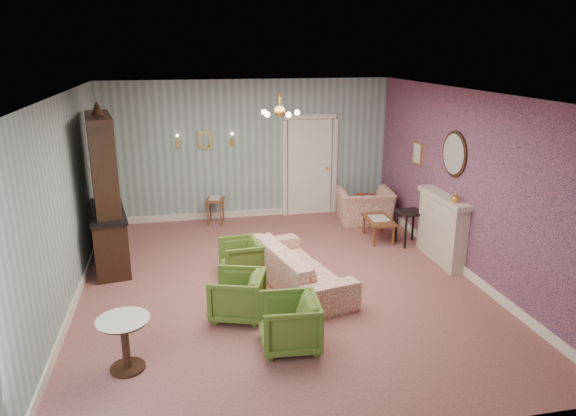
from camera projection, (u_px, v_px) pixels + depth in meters
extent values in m
plane|color=#996059|center=(281.00, 284.00, 8.18)|extent=(7.00, 7.00, 0.00)
plane|color=white|center=(280.00, 93.00, 7.33)|extent=(7.00, 7.00, 0.00)
plane|color=gray|center=(249.00, 150.00, 11.03)|extent=(6.00, 0.00, 6.00)
plane|color=gray|center=(357.00, 302.00, 4.47)|extent=(6.00, 0.00, 6.00)
plane|color=gray|center=(64.00, 206.00, 7.18)|extent=(0.00, 7.00, 7.00)
plane|color=gray|center=(467.00, 184.00, 8.33)|extent=(0.00, 7.00, 7.00)
plane|color=#C36173|center=(466.00, 184.00, 8.33)|extent=(0.00, 7.00, 7.00)
imported|color=#516F27|center=(289.00, 321.00, 6.35)|extent=(0.70, 0.74, 0.71)
imported|color=#516F27|center=(237.00, 293.00, 7.09)|extent=(0.82, 0.84, 0.70)
imported|color=#516F27|center=(242.00, 257.00, 8.36)|extent=(0.66, 0.70, 0.67)
imported|color=#AD4B45|center=(299.00, 260.00, 7.99)|extent=(1.12, 2.29, 0.86)
imported|color=#AD4B45|center=(365.00, 201.00, 10.89)|extent=(1.16, 0.83, 0.95)
imported|color=gold|center=(456.00, 197.00, 8.36)|extent=(0.15, 0.15, 0.15)
cube|color=maroon|center=(365.00, 203.00, 10.74)|extent=(0.41, 0.28, 0.39)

